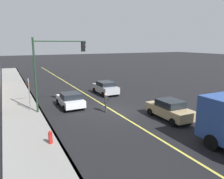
# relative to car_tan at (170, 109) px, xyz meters

# --- Properties ---
(ground) EXTENTS (200.00, 200.00, 0.00)m
(ground) POSITION_rel_car_tan_xyz_m (3.90, 3.09, -0.79)
(ground) COLOR black
(sidewalk_slab) EXTENTS (80.00, 3.17, 0.15)m
(sidewalk_slab) POSITION_rel_car_tan_xyz_m (3.90, 10.42, -0.71)
(sidewalk_slab) COLOR gray
(sidewalk_slab) RESTS_ON ground
(curb_edge) EXTENTS (80.00, 0.16, 0.15)m
(curb_edge) POSITION_rel_car_tan_xyz_m (3.90, 8.92, -0.71)
(curb_edge) COLOR slate
(curb_edge) RESTS_ON ground
(lane_stripe_center) EXTENTS (80.00, 0.16, 0.01)m
(lane_stripe_center) POSITION_rel_car_tan_xyz_m (3.90, 3.09, -0.78)
(lane_stripe_center) COLOR #D8CC4C
(lane_stripe_center) RESTS_ON ground
(car_tan) EXTENTS (4.17, 1.93, 1.55)m
(car_tan) POSITION_rel_car_tan_xyz_m (0.00, 0.00, 0.00)
(car_tan) COLOR tan
(car_tan) RESTS_ON ground
(car_silver) EXTENTS (3.98, 1.97, 1.51)m
(car_silver) POSITION_rel_car_tan_xyz_m (10.18, 0.96, 0.00)
(car_silver) COLOR #A8AAB2
(car_silver) RESTS_ON ground
(car_white) EXTENTS (3.86, 2.00, 1.40)m
(car_white) POSITION_rel_car_tan_xyz_m (6.70, 6.18, -0.06)
(car_white) COLOR silver
(car_white) RESTS_ON ground
(pedestrian_with_backpack) EXTENTS (0.45, 0.45, 1.69)m
(pedestrian_with_backpack) POSITION_rel_car_tan_xyz_m (3.82, 3.81, 0.20)
(pedestrian_with_backpack) COLOR #383838
(pedestrian_with_backpack) RESTS_ON ground
(traffic_light_mast) EXTENTS (0.28, 4.58, 6.40)m
(traffic_light_mast) POSITION_rel_car_tan_xyz_m (6.04, 7.59, 3.60)
(traffic_light_mast) COLOR #1E3823
(traffic_light_mast) RESTS_ON ground
(street_sign_post) EXTENTS (0.60, 0.08, 3.00)m
(street_sign_post) POSITION_rel_car_tan_xyz_m (6.89, 9.75, 0.97)
(street_sign_post) COLOR slate
(street_sign_post) RESTS_ON ground
(fire_hydrant) EXTENTS (0.24, 0.24, 0.94)m
(fire_hydrant) POSITION_rel_car_tan_xyz_m (-0.62, 9.44, -0.32)
(fire_hydrant) COLOR red
(fire_hydrant) RESTS_ON ground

